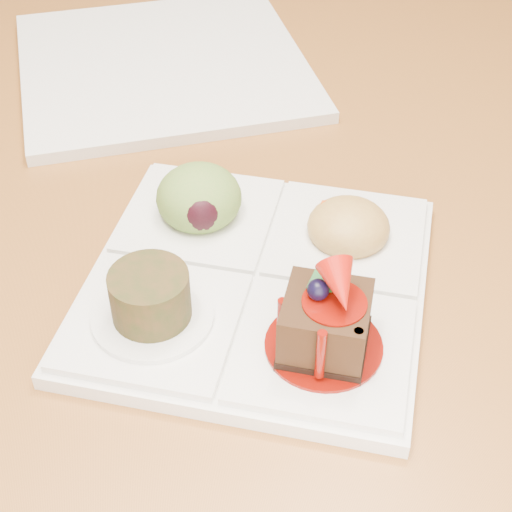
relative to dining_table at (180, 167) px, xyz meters
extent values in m
cube|color=#935926|center=(0.00, 0.00, 0.05)|extent=(1.00, 1.80, 0.04)
cylinder|color=#935926|center=(0.44, 0.84, -0.33)|extent=(0.06, 0.06, 0.71)
cube|color=white|center=(0.04, -0.26, 0.07)|extent=(0.31, 0.31, 0.01)
cube|color=white|center=(0.07, -0.34, 0.08)|extent=(0.15, 0.15, 0.01)
cube|color=white|center=(-0.04, -0.29, 0.08)|extent=(0.15, 0.15, 0.01)
cube|color=white|center=(0.01, -0.18, 0.08)|extent=(0.15, 0.15, 0.01)
cube|color=white|center=(0.12, -0.23, 0.08)|extent=(0.15, 0.15, 0.01)
cylinder|color=#670A03|center=(0.07, -0.34, 0.09)|extent=(0.08, 0.08, 0.00)
cube|color=black|center=(0.07, -0.34, 0.09)|extent=(0.07, 0.07, 0.01)
cube|color=black|center=(0.07, -0.34, 0.11)|extent=(0.07, 0.07, 0.04)
cylinder|color=#670A03|center=(0.07, -0.34, 0.13)|extent=(0.04, 0.04, 0.00)
sphere|color=black|center=(0.07, -0.33, 0.13)|extent=(0.01, 0.01, 0.01)
cone|color=#AB130B|center=(0.08, -0.34, 0.14)|extent=(0.03, 0.04, 0.04)
cube|color=#114416|center=(0.08, -0.33, 0.13)|extent=(0.01, 0.01, 0.01)
cube|color=#114416|center=(0.07, -0.32, 0.13)|extent=(0.02, 0.02, 0.01)
cylinder|color=#670A03|center=(0.06, -0.36, 0.11)|extent=(0.01, 0.01, 0.04)
cylinder|color=#670A03|center=(0.09, -0.36, 0.11)|extent=(0.01, 0.01, 0.04)
cylinder|color=#670A03|center=(0.04, -0.33, 0.11)|extent=(0.01, 0.01, 0.03)
cylinder|color=white|center=(-0.04, -0.29, 0.09)|extent=(0.08, 0.08, 0.00)
cylinder|color=#4A2B15|center=(-0.04, -0.29, 0.11)|extent=(0.05, 0.05, 0.04)
cylinder|color=#46290F|center=(-0.04, -0.29, 0.12)|extent=(0.04, 0.04, 0.00)
ellipsoid|color=olive|center=(0.01, -0.18, 0.10)|extent=(0.07, 0.07, 0.05)
ellipsoid|color=black|center=(0.01, -0.21, 0.10)|extent=(0.03, 0.02, 0.03)
ellipsoid|color=#AF893F|center=(0.12, -0.23, 0.09)|extent=(0.06, 0.06, 0.04)
cube|color=#C0460E|center=(0.13, -0.22, 0.10)|extent=(0.02, 0.02, 0.02)
cube|color=#417319|center=(0.12, -0.21, 0.10)|extent=(0.02, 0.02, 0.02)
cube|color=#C0460E|center=(0.10, -0.22, 0.10)|extent=(0.02, 0.02, 0.02)
cube|color=#417319|center=(0.10, -0.23, 0.10)|extent=(0.02, 0.02, 0.01)
cube|color=#C0460E|center=(0.11, -0.24, 0.10)|extent=(0.02, 0.02, 0.01)
cube|color=#417319|center=(0.13, -0.24, 0.09)|extent=(0.02, 0.02, 0.01)
cube|color=white|center=(-0.01, 0.08, 0.07)|extent=(0.32, 0.32, 0.01)
camera|label=1|loc=(-0.02, -0.67, 0.47)|focal=55.00mm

